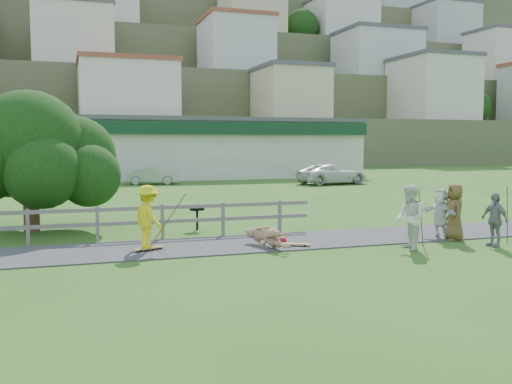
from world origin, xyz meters
TOP-DOWN VIEW (x-y plane):
  - ground at (0.00, 0.00)m, footprint 260.00×260.00m
  - path at (0.00, 1.50)m, footprint 34.00×3.00m
  - fence at (-4.62, 3.30)m, footprint 15.05×0.10m
  - strip_mall at (4.00, 34.94)m, footprint 32.50×10.75m
  - hillside at (0.00, 91.31)m, footprint 220.00×67.00m
  - skater_rider at (-2.72, 1.23)m, footprint 1.07×1.32m
  - skater_fallen at (0.63, 0.68)m, footprint 1.89×0.94m
  - spectator_a at (4.41, -0.83)m, footprint 0.84×1.00m
  - spectator_b at (7.08, -1.14)m, footprint 0.48×0.97m
  - spectator_c at (6.63, 0.08)m, footprint 0.81×1.01m
  - spectator_d at (6.38, 0.48)m, footprint 0.70×1.56m
  - car_silver at (1.05, 27.17)m, footprint 4.04×1.97m
  - car_white at (13.64, 23.12)m, footprint 5.56×3.16m
  - tree at (-6.05, 6.26)m, footprint 5.97×5.97m
  - bbq at (-0.56, 4.74)m, footprint 0.50×0.43m
  - longboard_rider at (-2.72, 1.23)m, footprint 0.95×0.57m
  - longboard_fallen at (1.43, 0.58)m, footprint 0.92×0.62m
  - helmet at (1.23, 1.03)m, footprint 0.24×0.24m
  - pole_rider at (-2.12, 1.63)m, footprint 0.03×0.03m
  - pole_spec_left at (5.01, -0.48)m, footprint 0.03×0.03m
  - pole_spec_right at (7.89, -0.76)m, footprint 0.03×0.03m

SIDE VIEW (x-z plane):
  - ground at x=0.00m, z-range 0.00..0.00m
  - path at x=0.00m, z-range 0.00..0.04m
  - longboard_fallen at x=1.43m, z-range 0.00..0.10m
  - longboard_rider at x=-2.72m, z-range 0.00..0.10m
  - helmet at x=1.23m, z-range 0.00..0.24m
  - skater_fallen at x=0.63m, z-range 0.00..0.67m
  - bbq at x=-0.56m, z-range 0.00..0.90m
  - car_silver at x=1.05m, z-range 0.00..1.27m
  - fence at x=-4.62m, z-range 0.17..1.27m
  - car_white at x=13.64m, z-range 0.00..1.46m
  - spectator_b at x=7.08m, z-range 0.00..1.59m
  - spectator_d at x=6.38m, z-range 0.00..1.62m
  - pole_spec_left at x=5.01m, z-range 0.00..1.73m
  - pole_spec_right at x=7.89m, z-range 0.00..1.74m
  - skater_rider at x=-2.72m, z-range 0.00..1.78m
  - spectator_c at x=6.63m, z-range 0.00..1.79m
  - spectator_a at x=4.41m, z-range 0.00..1.86m
  - pole_rider at x=-2.12m, z-range 0.00..1.92m
  - tree at x=-6.05m, z-range 0.00..3.86m
  - strip_mall at x=4.00m, z-range 0.03..5.13m
  - hillside at x=0.00m, z-range -9.34..38.16m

